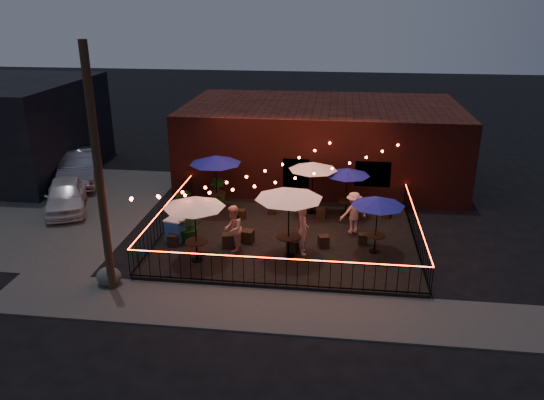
{
  "coord_description": "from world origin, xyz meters",
  "views": [
    {
      "loc": [
        1.79,
        -17.28,
        9.05
      ],
      "look_at": [
        -0.69,
        2.59,
        1.44
      ],
      "focal_mm": 35.0,
      "sensor_mm": 36.0,
      "label": 1
    }
  ],
  "objects_px": {
    "cafe_table_2": "(289,194)",
    "cafe_table_5": "(348,172)",
    "utility_pole": "(99,175)",
    "cafe_table_4": "(378,202)",
    "cafe_table_1": "(215,160)",
    "boulder": "(109,277)",
    "cafe_table_3": "(313,167)",
    "cafe_table_0": "(194,203)",
    "cooler": "(175,230)"
  },
  "relations": [
    {
      "from": "cafe_table_2",
      "to": "cafe_table_5",
      "type": "relative_size",
      "value": 1.4
    },
    {
      "from": "utility_pole",
      "to": "cafe_table_5",
      "type": "bearing_deg",
      "value": 42.9
    },
    {
      "from": "cafe_table_2",
      "to": "cafe_table_4",
      "type": "xyz_separation_m",
      "value": [
        3.18,
        0.83,
        -0.46
      ]
    },
    {
      "from": "utility_pole",
      "to": "cafe_table_1",
      "type": "bearing_deg",
      "value": 74.34
    },
    {
      "from": "cafe_table_1",
      "to": "boulder",
      "type": "bearing_deg",
      "value": -107.55
    },
    {
      "from": "cafe_table_1",
      "to": "cafe_table_3",
      "type": "distance_m",
      "value": 4.26
    },
    {
      "from": "utility_pole",
      "to": "cafe_table_4",
      "type": "bearing_deg",
      "value": 22.3
    },
    {
      "from": "cafe_table_3",
      "to": "boulder",
      "type": "distance_m",
      "value": 9.7
    },
    {
      "from": "utility_pole",
      "to": "cafe_table_3",
      "type": "xyz_separation_m",
      "value": [
        6.24,
        7.21,
        -1.71
      ]
    },
    {
      "from": "cafe_table_0",
      "to": "cafe_table_1",
      "type": "bearing_deg",
      "value": 94.25
    },
    {
      "from": "cafe_table_5",
      "to": "cooler",
      "type": "xyz_separation_m",
      "value": [
        -6.63,
        -3.64,
        -1.48
      ]
    },
    {
      "from": "cafe_table_2",
      "to": "cafe_table_4",
      "type": "relative_size",
      "value": 1.37
    },
    {
      "from": "utility_pole",
      "to": "boulder",
      "type": "relative_size",
      "value": 9.21
    },
    {
      "from": "cafe_table_2",
      "to": "cafe_table_3",
      "type": "bearing_deg",
      "value": 81.98
    },
    {
      "from": "utility_pole",
      "to": "boulder",
      "type": "height_order",
      "value": "utility_pole"
    },
    {
      "from": "boulder",
      "to": "cafe_table_5",
      "type": "bearing_deg",
      "value": 41.37
    },
    {
      "from": "cafe_table_0",
      "to": "cafe_table_4",
      "type": "bearing_deg",
      "value": 13.21
    },
    {
      "from": "cafe_table_1",
      "to": "cafe_table_5",
      "type": "distance_m",
      "value": 5.76
    },
    {
      "from": "cafe_table_1",
      "to": "cooler",
      "type": "distance_m",
      "value": 4.07
    },
    {
      "from": "cooler",
      "to": "cafe_table_1",
      "type": "bearing_deg",
      "value": 91.37
    },
    {
      "from": "cafe_table_0",
      "to": "boulder",
      "type": "xyz_separation_m",
      "value": [
        -2.54,
        -1.89,
        -2.03
      ]
    },
    {
      "from": "cafe_table_3",
      "to": "cafe_table_4",
      "type": "distance_m",
      "value": 4.42
    },
    {
      "from": "cafe_table_0",
      "to": "boulder",
      "type": "relative_size",
      "value": 3.1
    },
    {
      "from": "cafe_table_4",
      "to": "cafe_table_5",
      "type": "relative_size",
      "value": 1.02
    },
    {
      "from": "utility_pole",
      "to": "cafe_table_4",
      "type": "height_order",
      "value": "utility_pole"
    },
    {
      "from": "utility_pole",
      "to": "cafe_table_4",
      "type": "distance_m",
      "value": 9.68
    },
    {
      "from": "cafe_table_2",
      "to": "cafe_table_5",
      "type": "bearing_deg",
      "value": 64.38
    },
    {
      "from": "cafe_table_2",
      "to": "boulder",
      "type": "distance_m",
      "value": 6.74
    },
    {
      "from": "cafe_table_3",
      "to": "cafe_table_0",
      "type": "bearing_deg",
      "value": -127.23
    },
    {
      "from": "cafe_table_3",
      "to": "cooler",
      "type": "bearing_deg",
      "value": -144.5
    },
    {
      "from": "cafe_table_5",
      "to": "cafe_table_0",
      "type": "bearing_deg",
      "value": -136.59
    },
    {
      "from": "cafe_table_4",
      "to": "cafe_table_5",
      "type": "distance_m",
      "value": 3.73
    },
    {
      "from": "utility_pole",
      "to": "cafe_table_0",
      "type": "xyz_separation_m",
      "value": [
        2.35,
        2.09,
        -1.63
      ]
    },
    {
      "from": "cafe_table_3",
      "to": "cafe_table_4",
      "type": "bearing_deg",
      "value": -54.71
    },
    {
      "from": "cafe_table_0",
      "to": "cooler",
      "type": "bearing_deg",
      "value": 130.87
    },
    {
      "from": "cafe_table_2",
      "to": "boulder",
      "type": "xyz_separation_m",
      "value": [
        -5.8,
        -2.56,
        -2.27
      ]
    },
    {
      "from": "cafe_table_0",
      "to": "cafe_table_4",
      "type": "distance_m",
      "value": 6.62
    },
    {
      "from": "utility_pole",
      "to": "cafe_table_3",
      "type": "distance_m",
      "value": 9.69
    },
    {
      "from": "cafe_table_0",
      "to": "cooler",
      "type": "xyz_separation_m",
      "value": [
        -1.25,
        1.45,
        -1.75
      ]
    },
    {
      "from": "cafe_table_1",
      "to": "cafe_table_5",
      "type": "height_order",
      "value": "cafe_table_1"
    },
    {
      "from": "utility_pole",
      "to": "cafe_table_5",
      "type": "distance_m",
      "value": 10.72
    },
    {
      "from": "utility_pole",
      "to": "cafe_table_2",
      "type": "distance_m",
      "value": 6.42
    },
    {
      "from": "utility_pole",
      "to": "boulder",
      "type": "distance_m",
      "value": 3.67
    },
    {
      "from": "cafe_table_5",
      "to": "cooler",
      "type": "distance_m",
      "value": 7.7
    },
    {
      "from": "cooler",
      "to": "cafe_table_5",
      "type": "bearing_deg",
      "value": 44.19
    },
    {
      "from": "boulder",
      "to": "cafe_table_2",
      "type": "bearing_deg",
      "value": 23.85
    },
    {
      "from": "cafe_table_2",
      "to": "cafe_table_4",
      "type": "height_order",
      "value": "cafe_table_2"
    },
    {
      "from": "cafe_table_4",
      "to": "cooler",
      "type": "bearing_deg",
      "value": -179.53
    },
    {
      "from": "cafe_table_5",
      "to": "boulder",
      "type": "bearing_deg",
      "value": -138.63
    },
    {
      "from": "utility_pole",
      "to": "cafe_table_5",
      "type": "xyz_separation_m",
      "value": [
        7.73,
        7.18,
        -1.9
      ]
    }
  ]
}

